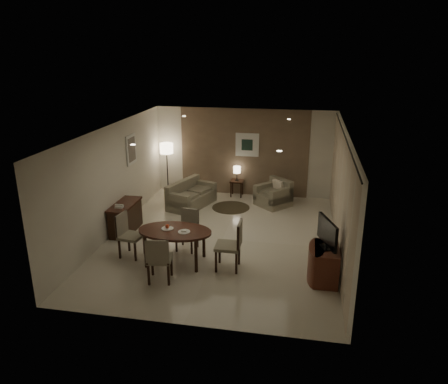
% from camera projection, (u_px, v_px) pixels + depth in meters
% --- Properties ---
extents(room_shell, '(5.50, 7.00, 2.70)m').
position_uv_depth(room_shell, '(226.00, 182.00, 10.60)').
color(room_shell, beige).
rests_on(room_shell, ground).
extents(taupe_accent, '(3.96, 0.03, 2.70)m').
position_uv_depth(taupe_accent, '(244.00, 152.00, 13.47)').
color(taupe_accent, '#7C644D').
rests_on(taupe_accent, wall_back).
extents(curtain_wall, '(0.08, 6.70, 2.58)m').
position_uv_depth(curtain_wall, '(340.00, 195.00, 9.76)').
color(curtain_wall, beige).
rests_on(curtain_wall, wall_right).
extents(curtain_rod, '(0.03, 6.80, 0.03)m').
position_uv_depth(curtain_rod, '(345.00, 137.00, 9.33)').
color(curtain_rod, black).
rests_on(curtain_rod, wall_right).
extents(art_back_frame, '(0.72, 0.03, 0.72)m').
position_uv_depth(art_back_frame, '(247.00, 145.00, 13.34)').
color(art_back_frame, silver).
rests_on(art_back_frame, wall_back).
extents(art_back_canvas, '(0.34, 0.01, 0.34)m').
position_uv_depth(art_back_canvas, '(247.00, 145.00, 13.33)').
color(art_back_canvas, '#1A2F25').
rests_on(art_back_canvas, wall_back).
extents(art_left_frame, '(0.03, 0.60, 0.80)m').
position_uv_depth(art_left_frame, '(131.00, 149.00, 11.66)').
color(art_left_frame, silver).
rests_on(art_left_frame, wall_left).
extents(art_left_canvas, '(0.01, 0.46, 0.64)m').
position_uv_depth(art_left_canvas, '(132.00, 149.00, 11.66)').
color(art_left_canvas, gray).
rests_on(art_left_canvas, wall_left).
extents(downlight_nl, '(0.10, 0.10, 0.01)m').
position_uv_depth(downlight_nl, '(133.00, 145.00, 8.37)').
color(downlight_nl, white).
rests_on(downlight_nl, ceiling).
extents(downlight_nr, '(0.10, 0.10, 0.01)m').
position_uv_depth(downlight_nr, '(279.00, 151.00, 7.87)').
color(downlight_nr, white).
rests_on(downlight_nr, ceiling).
extents(downlight_fl, '(0.10, 0.10, 0.01)m').
position_uv_depth(downlight_fl, '(184.00, 116.00, 11.72)').
color(downlight_fl, white).
rests_on(downlight_fl, ceiling).
extents(downlight_fr, '(0.10, 0.10, 0.01)m').
position_uv_depth(downlight_fr, '(289.00, 119.00, 11.22)').
color(downlight_fr, white).
rests_on(downlight_fr, ceiling).
extents(console_desk, '(0.48, 1.20, 0.75)m').
position_uv_depth(console_desk, '(125.00, 218.00, 10.98)').
color(console_desk, '#431D15').
rests_on(console_desk, floor).
extents(telephone, '(0.20, 0.14, 0.09)m').
position_uv_depth(telephone, '(119.00, 206.00, 10.56)').
color(telephone, white).
rests_on(telephone, console_desk).
extents(tv_cabinet, '(0.48, 0.90, 0.70)m').
position_uv_depth(tv_cabinet, '(326.00, 264.00, 8.72)').
color(tv_cabinet, '#5D291C').
rests_on(tv_cabinet, floor).
extents(flat_tv, '(0.36, 0.85, 0.60)m').
position_uv_depth(flat_tv, '(327.00, 233.00, 8.51)').
color(flat_tv, black).
rests_on(flat_tv, tv_cabinet).
extents(dining_table, '(1.59, 1.00, 0.75)m').
position_uv_depth(dining_table, '(175.00, 246.00, 9.42)').
color(dining_table, '#431D15').
rests_on(dining_table, floor).
extents(chair_near, '(0.54, 0.54, 0.98)m').
position_uv_depth(chair_near, '(160.00, 258.00, 8.65)').
color(chair_near, gray).
rests_on(chair_near, floor).
extents(chair_far, '(0.50, 0.50, 0.93)m').
position_uv_depth(chair_far, '(187.00, 231.00, 9.98)').
color(chair_far, gray).
rests_on(chair_far, floor).
extents(chair_left, '(0.54, 0.54, 0.99)m').
position_uv_depth(chair_left, '(131.00, 236.00, 9.66)').
color(chair_left, gray).
rests_on(chair_left, floor).
extents(chair_right, '(0.52, 0.52, 1.06)m').
position_uv_depth(chair_right, '(228.00, 245.00, 9.11)').
color(chair_right, gray).
rests_on(chair_right, floor).
extents(plate_a, '(0.26, 0.26, 0.02)m').
position_uv_depth(plate_a, '(167.00, 228.00, 9.38)').
color(plate_a, white).
rests_on(plate_a, dining_table).
extents(plate_b, '(0.26, 0.26, 0.02)m').
position_uv_depth(plate_b, '(184.00, 232.00, 9.22)').
color(plate_b, white).
rests_on(plate_b, dining_table).
extents(fruit_apple, '(0.09, 0.09, 0.09)m').
position_uv_depth(fruit_apple, '(167.00, 226.00, 9.36)').
color(fruit_apple, red).
rests_on(fruit_apple, plate_a).
extents(napkin, '(0.12, 0.08, 0.03)m').
position_uv_depth(napkin, '(184.00, 231.00, 9.21)').
color(napkin, white).
rests_on(napkin, plate_b).
extents(round_rug, '(1.09, 1.09, 0.01)m').
position_uv_depth(round_rug, '(231.00, 207.00, 12.72)').
color(round_rug, '#463A27').
rests_on(round_rug, floor).
extents(sofa, '(1.73, 1.25, 0.74)m').
position_uv_depth(sofa, '(192.00, 194.00, 12.74)').
color(sofa, gray).
rests_on(sofa, floor).
extents(armchair, '(1.19, 1.18, 0.77)m').
position_uv_depth(armchair, '(273.00, 193.00, 12.77)').
color(armchair, gray).
rests_on(armchair, floor).
extents(side_table, '(0.40, 0.40, 0.50)m').
position_uv_depth(side_table, '(237.00, 188.00, 13.63)').
color(side_table, black).
rests_on(side_table, floor).
extents(table_lamp, '(0.22, 0.22, 0.50)m').
position_uv_depth(table_lamp, '(237.00, 173.00, 13.47)').
color(table_lamp, '#FFEAC1').
rests_on(table_lamp, side_table).
extents(floor_lamp, '(0.41, 0.41, 1.61)m').
position_uv_depth(floor_lamp, '(167.00, 168.00, 13.75)').
color(floor_lamp, '#FFE5B7').
rests_on(floor_lamp, floor).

